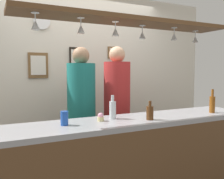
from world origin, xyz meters
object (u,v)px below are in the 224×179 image
(bottle_beer_brown_stubby, at_px, (150,112))
(bottle_beer_amber_tall, at_px, (212,104))
(person_left_teal_shirt, at_px, (81,104))
(picture_frame_crest, at_px, (76,56))
(person_right_red_shirt, at_px, (117,101))
(cupcake, at_px, (101,117))
(bottle_soda_clear, at_px, (113,109))
(picture_frame_caricature, at_px, (38,65))
(drink_can, at_px, (64,118))
(picture_frame_lower_pair, at_px, (120,70))
(wall_clock, at_px, (42,21))
(picture_frame_upper_small, at_px, (114,53))

(bottle_beer_brown_stubby, bearing_deg, bottle_beer_amber_tall, 1.05)
(person_left_teal_shirt, bearing_deg, picture_frame_crest, 77.85)
(person_right_red_shirt, distance_m, cupcake, 0.93)
(person_left_teal_shirt, xyz_separation_m, picture_frame_crest, (0.13, 0.62, 0.61))
(bottle_beer_amber_tall, bearing_deg, bottle_soda_clear, 170.82)
(picture_frame_caricature, bearing_deg, bottle_beer_amber_tall, -43.14)
(person_right_red_shirt, height_order, bottle_beer_amber_tall, person_right_red_shirt)
(person_left_teal_shirt, distance_m, drink_can, 0.87)
(picture_frame_crest, bearing_deg, picture_frame_lower_pair, 0.00)
(bottle_beer_amber_tall, height_order, picture_frame_caricature, picture_frame_caricature)
(bottle_soda_clear, xyz_separation_m, drink_can, (-0.49, -0.07, -0.03))
(person_left_teal_shirt, distance_m, bottle_soda_clear, 0.70)
(picture_frame_caricature, bearing_deg, cupcake, -76.87)
(person_left_teal_shirt, distance_m, person_right_red_shirt, 0.48)
(bottle_beer_amber_tall, bearing_deg, picture_frame_caricature, 136.86)
(picture_frame_lower_pair, bearing_deg, cupcake, -124.55)
(bottle_soda_clear, distance_m, drink_can, 0.50)
(cupcake, distance_m, wall_clock, 1.76)
(picture_frame_caricature, xyz_separation_m, picture_frame_crest, (0.52, 0.00, 0.13))
(cupcake, distance_m, picture_frame_lower_pair, 1.71)
(drink_can, distance_m, wall_clock, 1.74)
(person_left_teal_shirt, bearing_deg, bottle_soda_clear, -83.89)
(drink_can, relative_size, picture_frame_crest, 0.47)
(drink_can, distance_m, picture_frame_lower_pair, 1.93)
(person_left_teal_shirt, height_order, picture_frame_lower_pair, person_left_teal_shirt)
(cupcake, height_order, picture_frame_crest, picture_frame_crest)
(person_left_teal_shirt, relative_size, bottle_beer_brown_stubby, 9.61)
(person_right_red_shirt, relative_size, bottle_beer_brown_stubby, 9.76)
(drink_can, bearing_deg, bottle_beer_brown_stubby, -9.32)
(bottle_soda_clear, bearing_deg, picture_frame_upper_small, 62.54)
(bottle_soda_clear, distance_m, picture_frame_lower_pair, 1.58)
(bottle_soda_clear, height_order, wall_clock, wall_clock)
(picture_frame_caricature, bearing_deg, wall_clock, -6.08)
(person_left_teal_shirt, distance_m, wall_clock, 1.27)
(person_left_teal_shirt, relative_size, picture_frame_caricature, 5.09)
(person_right_red_shirt, xyz_separation_m, cupcake, (-0.56, -0.75, -0.04))
(bottle_beer_amber_tall, xyz_separation_m, drink_can, (-1.63, 0.11, -0.04))
(bottle_soda_clear, relative_size, bottle_beer_brown_stubby, 1.28)
(person_left_teal_shirt, bearing_deg, wall_clock, 118.46)
(person_left_teal_shirt, xyz_separation_m, wall_clock, (-0.33, 0.61, 1.06))
(cupcake, distance_m, picture_frame_crest, 1.52)
(drink_can, bearing_deg, picture_frame_lower_pair, 47.15)
(bottle_beer_amber_tall, bearing_deg, drink_can, 176.00)
(picture_frame_crest, bearing_deg, drink_can, -111.73)
(picture_frame_lower_pair, bearing_deg, bottle_beer_amber_tall, -77.12)
(picture_frame_upper_small, height_order, wall_clock, wall_clock)
(picture_frame_upper_small, xyz_separation_m, picture_frame_caricature, (-1.15, 0.00, -0.21))
(picture_frame_upper_small, height_order, picture_frame_crest, picture_frame_upper_small)
(person_right_red_shirt, xyz_separation_m, picture_frame_caricature, (-0.88, 0.62, 0.46))
(bottle_beer_amber_tall, relative_size, picture_frame_crest, 1.00)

